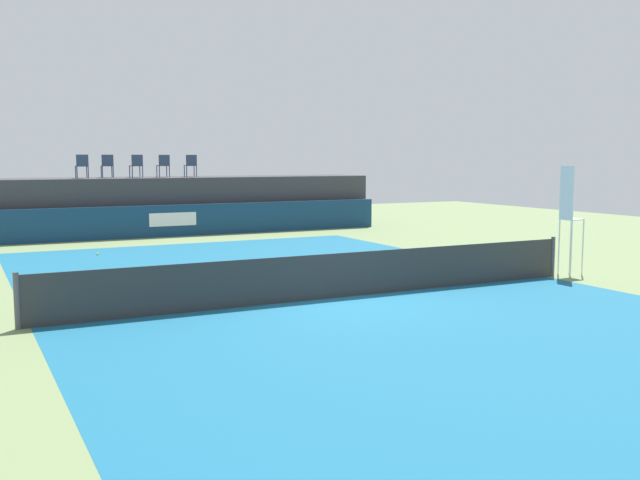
{
  "coord_description": "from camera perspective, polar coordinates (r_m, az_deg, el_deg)",
  "views": [
    {
      "loc": [
        -7.08,
        -13.24,
        2.93
      ],
      "look_at": [
        0.68,
        2.0,
        1.0
      ],
      "focal_mm": 40.45,
      "sensor_mm": 36.0,
      "label": 1
    }
  ],
  "objects": [
    {
      "name": "sponsor_wall",
      "position": [
        27.76,
        -12.13,
        1.49
      ],
      "size": [
        18.0,
        0.22,
        1.2
      ],
      "color": "navy",
      "rests_on": "ground"
    },
    {
      "name": "spectator_chair_far_left",
      "position": [
        28.56,
        -18.32,
        5.65
      ],
      "size": [
        0.45,
        0.45,
        0.89
      ],
      "color": "#2D3D56",
      "rests_on": "spectator_platform"
    },
    {
      "name": "tennis_net",
      "position": [
        15.21,
        1.13,
        -2.85
      ],
      "size": [
        12.4,
        0.02,
        0.95
      ],
      "primitive_type": "cube",
      "color": "#2D2D2D",
      "rests_on": "ground"
    },
    {
      "name": "umpire_chair",
      "position": [
        19.15,
        19.1,
        2.06
      ],
      "size": [
        0.45,
        0.45,
        2.76
      ],
      "color": "white",
      "rests_on": "ground"
    },
    {
      "name": "spectator_chair_center",
      "position": [
        29.18,
        -14.32,
        5.78
      ],
      "size": [
        0.46,
        0.46,
        0.89
      ],
      "color": "#2D3D56",
      "rests_on": "spectator_platform"
    },
    {
      "name": "net_post_near",
      "position": [
        13.49,
        -22.86,
        -4.46
      ],
      "size": [
        0.1,
        0.1,
        1.0
      ],
      "primitive_type": "cylinder",
      "color": "#4C4C51",
      "rests_on": "ground"
    },
    {
      "name": "ground_plane",
      "position": [
        17.96,
        -3.4,
        -2.96
      ],
      "size": [
        48.0,
        48.0,
        0.0
      ],
      "primitive_type": "plane",
      "color": "#6B7F51"
    },
    {
      "name": "court_inner",
      "position": [
        15.3,
        1.12,
        -4.6
      ],
      "size": [
        12.0,
        22.0,
        0.0
      ],
      "primitive_type": "cube",
      "color": "#16597A",
      "rests_on": "ground"
    },
    {
      "name": "net_post_far",
      "position": [
        18.91,
        17.93,
        -1.26
      ],
      "size": [
        0.1,
        0.1,
        1.0
      ],
      "primitive_type": "cylinder",
      "color": "#4C4C51",
      "rests_on": "ground"
    },
    {
      "name": "tennis_ball",
      "position": [
        23.06,
        -17.19,
        -1.05
      ],
      "size": [
        0.07,
        0.07,
        0.07
      ],
      "primitive_type": "sphere",
      "color": "#D8EA33",
      "rests_on": "court_inner"
    },
    {
      "name": "spectator_chair_left",
      "position": [
        29.18,
        -16.48,
        5.72
      ],
      "size": [
        0.47,
        0.47,
        0.89
      ],
      "color": "#2D3D56",
      "rests_on": "spectator_platform"
    },
    {
      "name": "spectator_chair_right",
      "position": [
        29.59,
        -12.28,
        5.84
      ],
      "size": [
        0.44,
        0.44,
        0.89
      ],
      "color": "#2D3D56",
      "rests_on": "spectator_platform"
    },
    {
      "name": "spectator_chair_far_right",
      "position": [
        29.78,
        -10.19,
        5.89
      ],
      "size": [
        0.47,
        0.47,
        0.89
      ],
      "color": "#2D3D56",
      "rests_on": "spectator_platform"
    },
    {
      "name": "spectator_platform",
      "position": [
        29.46,
        -13.06,
        2.72
      ],
      "size": [
        18.0,
        2.8,
        2.2
      ],
      "primitive_type": "cube",
      "color": "#38383D",
      "rests_on": "ground"
    }
  ]
}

